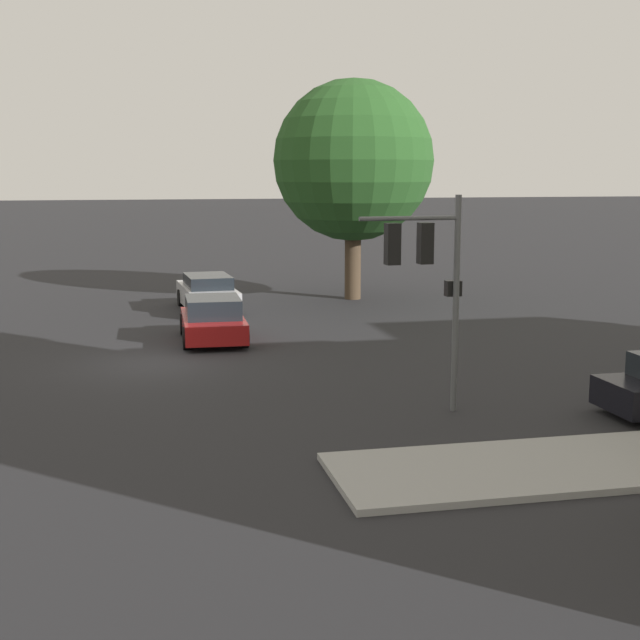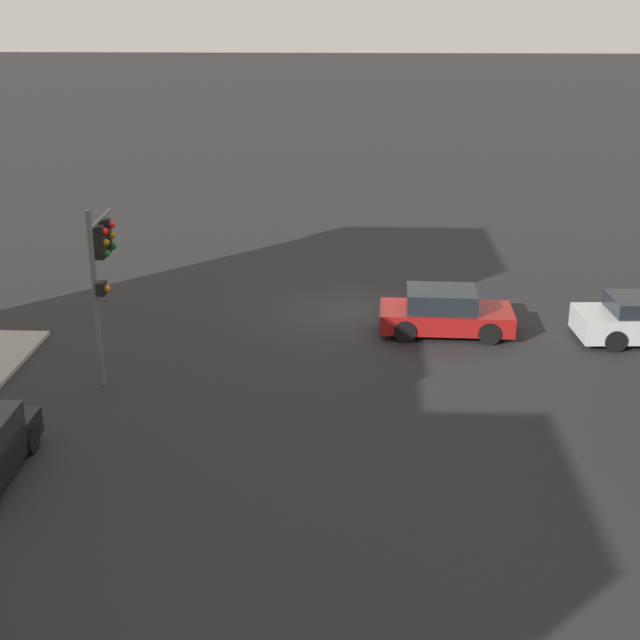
{
  "view_description": "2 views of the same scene",
  "coord_description": "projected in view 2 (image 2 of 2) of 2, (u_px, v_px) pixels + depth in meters",
  "views": [
    {
      "loc": [
        25.23,
        -0.74,
        5.38
      ],
      "look_at": [
        2.51,
        4.24,
        1.48
      ],
      "focal_mm": 50.0,
      "sensor_mm": 36.0,
      "label": 1
    },
    {
      "loc": [
        -0.18,
        28.36,
        9.95
      ],
      "look_at": [
        0.85,
        4.81,
        1.41
      ],
      "focal_mm": 50.0,
      "sensor_mm": 36.0,
      "label": 2
    }
  ],
  "objects": [
    {
      "name": "ground_plane",
      "position": [
        351.0,
        311.0,
        30.04
      ],
      "size": [
        300.0,
        300.0,
        0.0
      ],
      "primitive_type": "plane",
      "color": "black"
    },
    {
      "name": "traffic_signal",
      "position": [
        101.0,
        258.0,
        23.81
      ],
      "size": [
        0.62,
        2.44,
        4.87
      ],
      "rotation": [
        0.0,
        0.0,
        3.18
      ],
      "color": "#515456",
      "rests_on": "ground_plane"
    },
    {
      "name": "crossing_car_1",
      "position": [
        444.0,
        312.0,
        27.88
      ],
      "size": [
        4.19,
        2.12,
        1.43
      ],
      "rotation": [
        0.0,
        0.0,
        3.11
      ],
      "color": "maroon",
      "rests_on": "ground_plane"
    }
  ]
}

